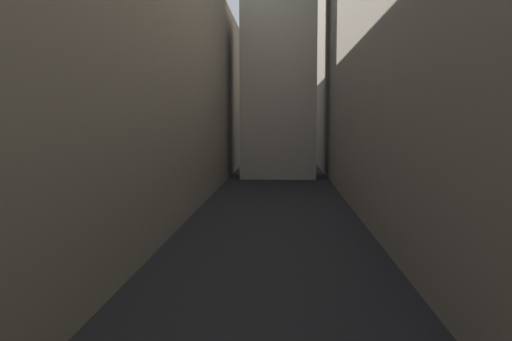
% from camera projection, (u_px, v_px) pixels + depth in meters
% --- Properties ---
extents(ground_plane, '(264.00, 264.00, 0.00)m').
position_uv_depth(ground_plane, '(275.00, 205.00, 40.81)').
color(ground_plane, black).
extents(building_block_left, '(15.48, 108.00, 18.94)m').
position_uv_depth(building_block_left, '(107.00, 80.00, 42.62)').
color(building_block_left, '#756B5B').
rests_on(building_block_left, ground).
extents(building_block_right, '(12.47, 108.00, 25.01)m').
position_uv_depth(building_block_right, '(432.00, 38.00, 41.12)').
color(building_block_right, gray).
rests_on(building_block_right, ground).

